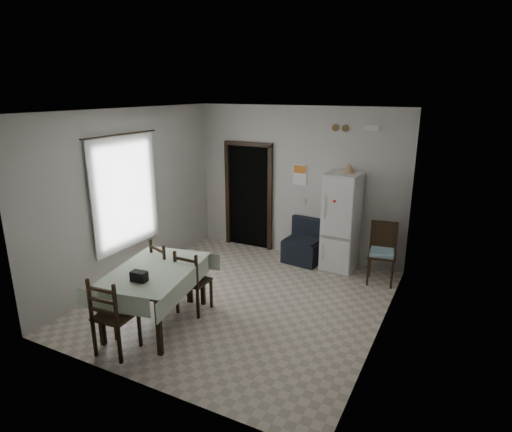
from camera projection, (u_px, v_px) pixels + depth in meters
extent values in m
plane|color=#C3B39F|center=(242.00, 300.00, 6.71)|extent=(4.50, 4.50, 0.00)
cube|color=black|center=(254.00, 195.00, 8.97)|extent=(0.90, 0.45, 2.10)
cube|color=black|center=(228.00, 195.00, 8.97)|extent=(0.08, 0.10, 2.18)
cube|color=black|center=(270.00, 200.00, 8.55)|extent=(0.08, 0.10, 2.18)
cube|color=black|center=(248.00, 144.00, 8.45)|extent=(1.06, 0.10, 0.08)
cube|color=silver|center=(121.00, 192.00, 7.03)|extent=(0.10, 1.20, 1.60)
cube|color=white|center=(126.00, 193.00, 6.99)|extent=(0.02, 1.45, 1.85)
cylinder|color=black|center=(121.00, 134.00, 6.71)|extent=(0.02, 1.60, 0.02)
cube|color=white|center=(300.00, 175.00, 8.13)|extent=(0.28, 0.02, 0.40)
cube|color=orange|center=(300.00, 169.00, 8.10)|extent=(0.24, 0.01, 0.14)
cube|color=beige|center=(304.00, 202.00, 8.24)|extent=(0.08, 0.02, 0.12)
cylinder|color=brown|center=(335.00, 128.00, 7.59)|extent=(0.12, 0.03, 0.12)
cylinder|color=brown|center=(345.00, 128.00, 7.51)|extent=(0.12, 0.03, 0.12)
cube|color=white|center=(372.00, 128.00, 7.28)|extent=(0.25, 0.07, 0.09)
cone|color=tan|center=(349.00, 168.00, 7.40)|extent=(0.25, 0.25, 0.18)
cube|color=black|center=(139.00, 276.00, 5.45)|extent=(0.22, 0.14, 0.13)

